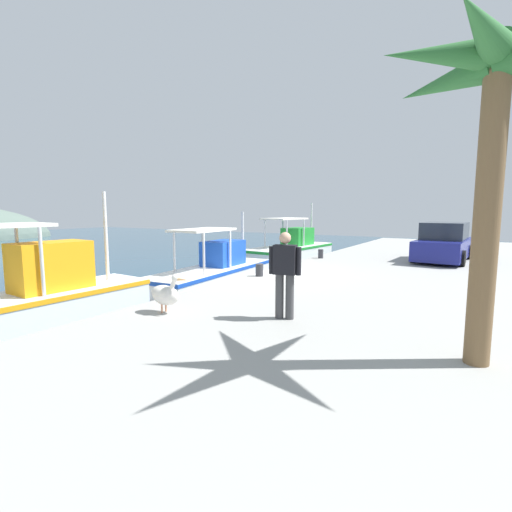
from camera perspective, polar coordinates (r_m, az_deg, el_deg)
water_surface at (r=26.78m, az=-34.58°, el=-0.33°), size 60.00×60.00×0.00m
quay_pier at (r=11.06m, az=23.63°, el=-6.44°), size 36.00×10.00×0.80m
fishing_boat_second at (r=10.44m, az=-31.88°, el=-6.03°), size 6.35×1.97×3.38m
fishing_boat_third at (r=14.07m, az=-6.48°, el=-2.35°), size 6.32×2.25×2.79m
fishing_boat_fourth at (r=20.22m, az=5.38°, el=0.81°), size 6.51×2.50×3.27m
pelican at (r=7.75m, az=-13.77°, el=-5.58°), size 0.40×0.96×0.82m
fisherman_standing at (r=7.05m, az=4.44°, el=-2.36°), size 0.34×0.61×1.66m
parked_car at (r=17.00m, az=26.83°, el=1.74°), size 4.20×2.07×1.57m
mooring_bollard_nearest at (r=11.69m, az=0.53°, el=-2.16°), size 0.25×0.25×0.39m
mooring_bollard_second at (r=13.71m, az=5.56°, el=-0.49°), size 0.21×0.21×0.55m
mooring_bollard_third at (r=16.27m, az=9.90°, el=0.34°), size 0.22×0.22×0.38m
palm_tree at (r=5.92m, az=33.04°, el=20.84°), size 3.34×2.86×4.29m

